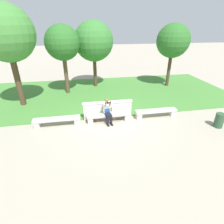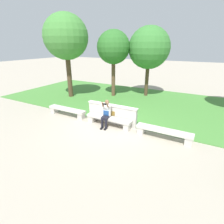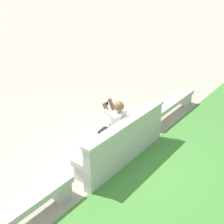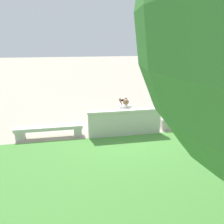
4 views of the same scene
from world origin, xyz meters
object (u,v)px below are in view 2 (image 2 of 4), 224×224
bench_mid (164,132)px  tree_left_background (113,48)px  bench_near (109,120)px  backpack (107,114)px  tree_behind_wall (66,37)px  bench_main (67,111)px  person_photographer (106,112)px  tree_right_background (149,48)px

bench_mid → tree_left_background: tree_left_background is taller
bench_near → backpack: (-0.10, -0.00, 0.32)m
tree_behind_wall → backpack: bearing=-31.8°
backpack → tree_behind_wall: 7.00m
bench_main → tree_behind_wall: 5.63m
bench_near → person_photographer: bearing=-137.3°
tree_behind_wall → tree_left_background: size_ratio=1.22×
bench_near → tree_left_background: 6.37m
bench_near → backpack: 0.33m
backpack → tree_behind_wall: size_ratio=0.07×
tree_left_background → tree_right_background: (2.24, 1.26, -0.03)m
bench_mid → bench_near: bearing=180.0°
bench_main → tree_right_background: 7.44m
bench_near → bench_mid: 2.71m
bench_main → person_photographer: bearing=-1.7°
bench_main → tree_right_background: (2.57, 6.18, 3.25)m
tree_right_background → tree_behind_wall: bearing=-149.0°
bench_mid → tree_behind_wall: bearing=158.3°
person_photographer → tree_right_background: bearing=90.5°
tree_right_background → bench_near: bearing=-88.7°
bench_mid → tree_right_background: 7.54m
bench_main → backpack: (2.61, -0.00, 0.32)m
bench_main → tree_behind_wall: bearing=128.2°
person_photographer → bench_near: bearing=42.7°
tree_behind_wall → person_photographer: bearing=-32.3°
backpack → tree_behind_wall: (-5.09, 3.15, 3.64)m
bench_near → tree_left_background: bearing=115.9°
bench_main → tree_behind_wall: size_ratio=0.41×
bench_main → tree_left_background: (0.33, 4.91, 3.28)m
tree_right_background → backpack: bearing=-89.6°
backpack → tree_behind_wall: bearing=148.2°
person_photographer → tree_left_background: size_ratio=0.27×
bench_main → bench_near: (2.71, 0.00, 0.00)m
bench_mid → tree_right_background: tree_right_background is taller
tree_left_background → bench_near: bearing=-64.1°
bench_main → tree_right_background: bearing=67.4°
person_photographer → tree_left_background: bearing=114.7°
person_photographer → tree_left_background: (-2.30, 4.99, 2.85)m
backpack → tree_right_background: 6.84m
backpack → tree_left_background: tree_left_background is taller
bench_main → person_photographer: size_ratio=1.80×
bench_main → bench_mid: 5.42m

